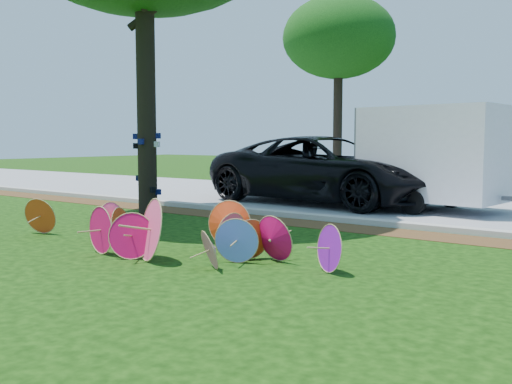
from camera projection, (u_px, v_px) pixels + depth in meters
ground at (152, 259)px, 8.67m from camera, size 90.00×90.00×0.00m
mulch_strip at (306, 224)px, 12.28m from camera, size 90.00×1.00×0.01m
curb at (322, 217)px, 12.84m from camera, size 90.00×0.30×0.12m
street at (395, 203)px, 16.17m from camera, size 90.00×8.00×0.01m
parasol_pile at (171, 230)px, 9.08m from camera, size 6.77×1.97×0.97m
black_van at (326, 170)px, 16.17m from camera, size 7.09×3.69×1.91m
cargo_trailer at (434, 153)px, 14.37m from camera, size 3.56×2.50×2.93m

